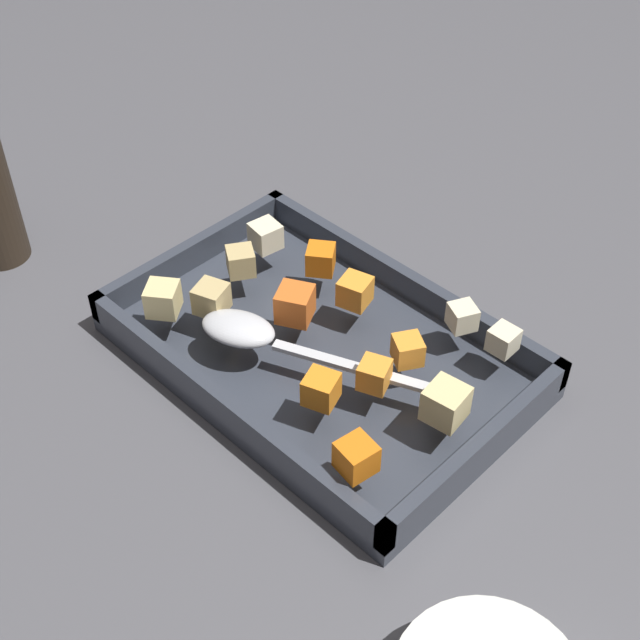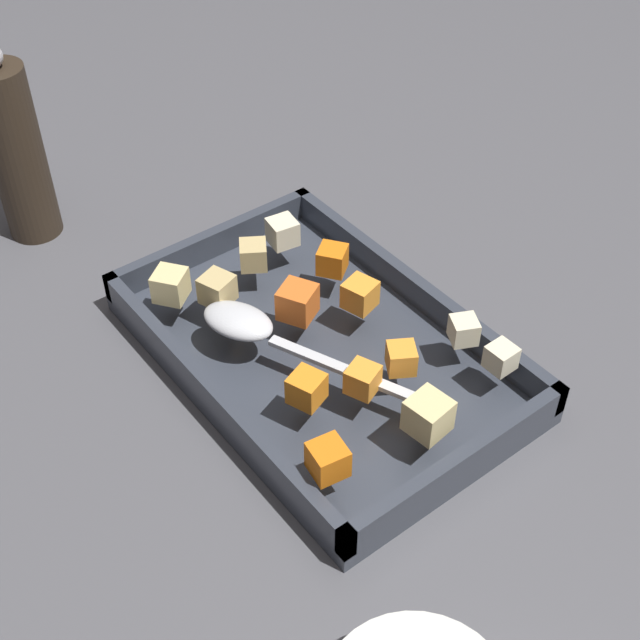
{
  "view_description": "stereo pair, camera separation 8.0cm",
  "coord_description": "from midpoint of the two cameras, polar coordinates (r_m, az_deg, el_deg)",
  "views": [
    {
      "loc": [
        -0.43,
        0.43,
        0.6
      ],
      "look_at": [
        -0.01,
        0.01,
        0.05
      ],
      "focal_mm": 49.68,
      "sensor_mm": 36.0,
      "label": 1
    },
    {
      "loc": [
        -0.48,
        0.37,
        0.6
      ],
      "look_at": [
        -0.01,
        0.01,
        0.05
      ],
      "focal_mm": 49.68,
      "sensor_mm": 36.0,
      "label": 2
    }
  ],
  "objects": [
    {
      "name": "ground_plane",
      "position": [
        0.85,
        2.66,
        -2.02
      ],
      "size": [
        4.0,
        4.0,
        0.0
      ],
      "primitive_type": "plane",
      "color": "#4C4C51"
    },
    {
      "name": "baking_dish",
      "position": [
        0.83,
        2.76,
        -2.23
      ],
      "size": [
        0.38,
        0.25,
        0.04
      ],
      "color": "#333842",
      "rests_on": "ground_plane"
    },
    {
      "name": "potato_chunk_far_right",
      "position": [
        0.81,
        12.07,
        -0.77
      ],
      "size": [
        0.03,
        0.03,
        0.02
      ],
      "primitive_type": "cube",
      "rotation": [
        0.0,
        0.0,
        1.11
      ],
      "color": "beige",
      "rests_on": "baking_dish"
    },
    {
      "name": "carrot_chunk_under_handle",
      "position": [
        0.75,
        5.83,
        -3.98
      ],
      "size": [
        0.03,
        0.03,
        0.02
      ],
      "primitive_type": "cube",
      "rotation": [
        0.0,
        0.0,
        1.95
      ],
      "color": "orange",
      "rests_on": "baking_dish"
    },
    {
      "name": "potato_chunk_near_spoon",
      "position": [
        0.84,
        -6.93,
        2.12
      ],
      "size": [
        0.04,
        0.04,
        0.03
      ],
      "primitive_type": "cube",
      "rotation": [
        0.0,
        0.0,
        3.78
      ],
      "color": "#E0CC89",
      "rests_on": "baking_dish"
    },
    {
      "name": "carrot_chunk_corner_se",
      "position": [
        0.81,
        1.36,
        1.04
      ],
      "size": [
        0.04,
        0.04,
        0.03
      ],
      "primitive_type": "cube",
      "rotation": [
        0.0,
        0.0,
        3.63
      ],
      "color": "orange",
      "rests_on": "baking_dish"
    },
    {
      "name": "serving_spoon",
      "position": [
        0.8,
        -1.61,
        -0.57
      ],
      "size": [
        0.23,
        0.11,
        0.02
      ],
      "rotation": [
        0.0,
        0.0,
        3.54
      ],
      "color": "silver",
      "rests_on": "baking_dish"
    },
    {
      "name": "pepper_mill",
      "position": [
        0.98,
        -16.75,
        10.2
      ],
      "size": [
        0.06,
        0.06,
        0.22
      ],
      "color": "#2D2319",
      "rests_on": "ground_plane"
    },
    {
      "name": "potato_chunk_mid_left",
      "position": [
        0.83,
        -3.91,
        1.87
      ],
      "size": [
        0.04,
        0.04,
        0.03
      ],
      "primitive_type": "cube",
      "rotation": [
        0.0,
        0.0,
        3.48
      ],
      "color": "tan",
      "rests_on": "baking_dish"
    },
    {
      "name": "carrot_chunk_center",
      "position": [
        0.69,
        3.88,
        -9.13
      ],
      "size": [
        0.03,
        0.03,
        0.03
      ],
      "primitive_type": "cube",
      "rotation": [
        0.0,
        0.0,
        2.98
      ],
      "color": "orange",
      "rests_on": "baking_dish"
    },
    {
      "name": "carrot_chunk_corner_ne",
      "position": [
        0.86,
        3.46,
        3.79
      ],
      "size": [
        0.04,
        0.04,
        0.03
      ],
      "primitive_type": "cube",
      "rotation": [
        0.0,
        0.0,
        0.63
      ],
      "color": "orange",
      "rests_on": "baking_dish"
    },
    {
      "name": "potato_chunk_near_left",
      "position": [
        0.79,
        14.46,
        -2.49
      ],
      "size": [
        0.02,
        0.02,
        0.02
      ],
      "primitive_type": "cube",
      "rotation": [
        0.0,
        0.0,
        0.02
      ],
      "color": "beige",
      "rests_on": "baking_dish"
    },
    {
      "name": "carrot_chunk_mid_right",
      "position": [
        0.83,
        5.37,
        1.52
      ],
      "size": [
        0.03,
        0.03,
        0.03
      ],
      "primitive_type": "cube",
      "rotation": [
        0.0,
        0.0,
        4.98
      ],
      "color": "orange",
      "rests_on": "baking_dish"
    },
    {
      "name": "carrot_chunk_corner_nw",
      "position": [
        0.74,
        2.25,
        -4.59
      ],
      "size": [
        0.03,
        0.03,
        0.03
      ],
      "primitive_type": "cube",
      "rotation": [
        0.0,
        0.0,
        5.06
      ],
      "color": "orange",
      "rests_on": "baking_dish"
    },
    {
      "name": "potato_chunk_far_left",
      "position": [
        0.9,
        0.14,
        5.59
      ],
      "size": [
        0.03,
        0.03,
        0.03
      ],
      "primitive_type": "cube",
      "rotation": [
        0.0,
        0.0,
        6.13
      ],
      "color": "beige",
      "rests_on": "baking_dish"
    },
    {
      "name": "potato_chunk_back_center",
      "position": [
        0.87,
        -1.69,
        4.1
      ],
      "size": [
        0.04,
        0.04,
        0.03
      ],
      "primitive_type": "cube",
      "rotation": [
        0.0,
        0.0,
        1.0
      ],
      "color": "tan",
      "rests_on": "baking_dish"
    },
    {
      "name": "potato_chunk_front_center",
      "position": [
        0.73,
        10.16,
        -6.24
      ],
      "size": [
        0.04,
        0.04,
        0.03
      ],
      "primitive_type": "cube",
      "rotation": [
        0.0,
        0.0,
        0.13
      ],
      "color": "#E0CC89",
      "rests_on": "baking_dish"
    },
    {
      "name": "carrot_chunk_heap_side",
      "position": [
        0.77,
        8.24,
        -2.61
      ],
      "size": [
        0.03,
        0.03,
        0.02
      ],
      "primitive_type": "cube",
      "rotation": [
        0.0,
        0.0,
        5.73
      ],
      "color": "orange",
      "rests_on": "baking_dish"
    }
  ]
}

